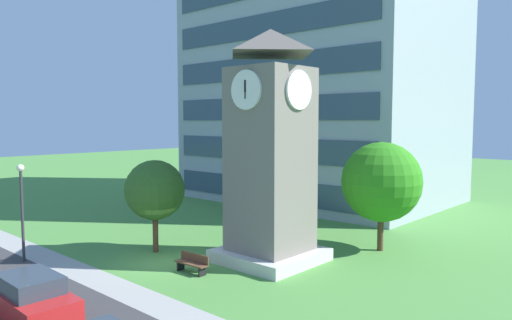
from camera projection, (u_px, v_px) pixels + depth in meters
ground_plane at (166, 262)px, 24.07m from camera, size 160.00×160.00×0.00m
kerb_strip at (99, 280)px, 21.36m from camera, size 120.00×1.60×0.01m
office_building at (321, 38)px, 42.77m from camera, size 21.51×15.37×28.80m
clock_tower at (270, 159)px, 23.83m from camera, size 4.55×4.55×11.49m
park_bench at (192, 263)px, 22.33m from camera, size 1.83×0.59×0.88m
street_lamp at (22, 200)px, 23.96m from camera, size 0.36×0.36×4.89m
tree_streetside at (381, 182)px, 25.91m from camera, size 4.31×4.31×5.92m
tree_by_building at (155, 190)px, 25.63m from camera, size 3.21×3.21×4.97m
parked_car_red at (29, 297)px, 16.94m from camera, size 4.71×2.11×1.69m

